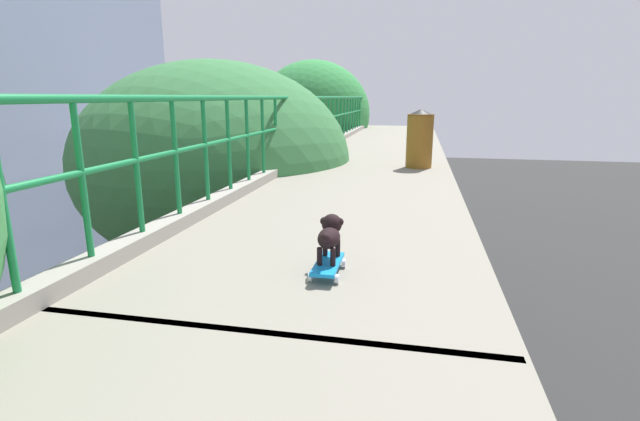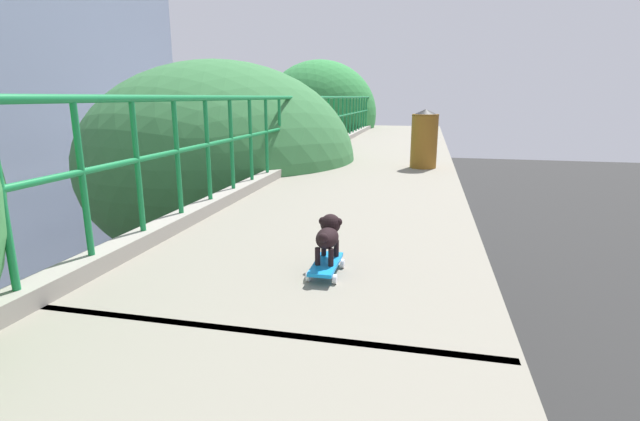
% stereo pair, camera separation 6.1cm
% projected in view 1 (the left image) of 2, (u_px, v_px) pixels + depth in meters
% --- Properties ---
extents(car_white_fourth, '(1.84, 4.23, 1.35)m').
position_uv_depth(car_white_fourth, '(1.00, 382.00, 11.40)').
color(car_white_fourth, white).
rests_on(car_white_fourth, ground).
extents(car_black_fifth, '(1.85, 3.99, 1.36)m').
position_uv_depth(car_black_fifth, '(208.00, 327.00, 14.18)').
color(car_black_fifth, black).
rests_on(car_black_fifth, ground).
extents(city_bus, '(2.68, 10.89, 3.45)m').
position_uv_depth(city_bus, '(230.00, 202.00, 25.16)').
color(city_bus, white).
rests_on(city_bus, ground).
extents(roadside_tree_mid, '(5.24, 5.24, 8.15)m').
position_uv_depth(roadside_tree_mid, '(215.00, 165.00, 9.06)').
color(roadside_tree_mid, '#484422').
rests_on(roadside_tree_mid, ground).
extents(roadside_tree_far, '(4.43, 4.43, 8.87)m').
position_uv_depth(roadside_tree_far, '(313.00, 116.00, 18.40)').
color(roadside_tree_far, '#4C3727').
rests_on(roadside_tree_far, ground).
extents(toy_skateboard, '(0.20, 0.45, 0.09)m').
position_uv_depth(toy_skateboard, '(328.00, 265.00, 3.12)').
color(toy_skateboard, '#1284D7').
rests_on(toy_skateboard, overpass_deck).
extents(small_dog, '(0.17, 0.38, 0.30)m').
position_uv_depth(small_dog, '(330.00, 234.00, 3.15)').
color(small_dog, black).
rests_on(small_dog, toy_skateboard).
extents(litter_bin, '(0.44, 0.44, 0.97)m').
position_uv_depth(litter_bin, '(420.00, 138.00, 7.78)').
color(litter_bin, brown).
rests_on(litter_bin, overpass_deck).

